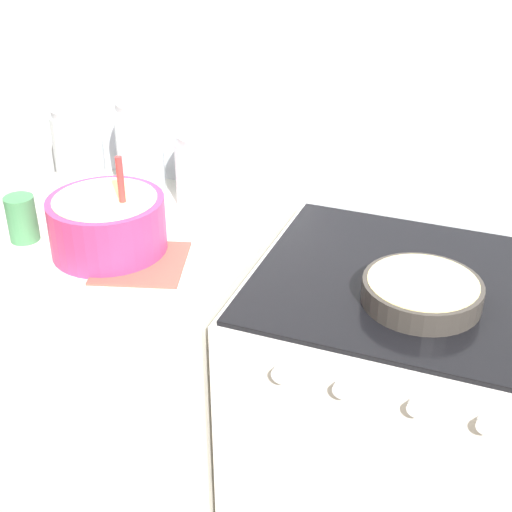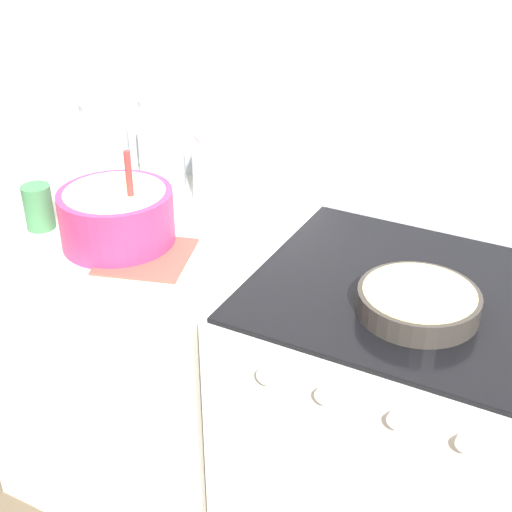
% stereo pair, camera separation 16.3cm
% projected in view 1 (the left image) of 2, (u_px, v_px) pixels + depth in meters
% --- Properties ---
extents(wall_back, '(4.52, 0.05, 2.40)m').
position_uv_depth(wall_back, '(303.00, 99.00, 1.89)').
color(wall_back, silver).
rests_on(wall_back, ground_plane).
extents(countertop_cabinet, '(0.76, 0.64, 0.92)m').
position_uv_depth(countertop_cabinet, '(137.00, 364.00, 2.10)').
color(countertop_cabinet, silver).
rests_on(countertop_cabinet, ground_plane).
extents(stove, '(0.75, 0.66, 0.92)m').
position_uv_depth(stove, '(395.00, 431.00, 1.86)').
color(stove, white).
rests_on(stove, ground_plane).
extents(mixing_bowl, '(0.28, 0.28, 0.25)m').
position_uv_depth(mixing_bowl, '(107.00, 221.00, 1.72)').
color(mixing_bowl, '#E0336B').
rests_on(mixing_bowl, countertop_cabinet).
extents(baking_pan, '(0.26, 0.26, 0.05)m').
position_uv_depth(baking_pan, '(422.00, 291.00, 1.54)').
color(baking_pan, '#38332D').
rests_on(baking_pan, stove).
extents(storage_jar_left, '(0.14, 0.14, 0.22)m').
position_uv_depth(storage_jar_left, '(79.00, 151.00, 2.08)').
color(storage_jar_left, silver).
rests_on(storage_jar_left, countertop_cabinet).
extents(storage_jar_middle, '(0.13, 0.13, 0.27)m').
position_uv_depth(storage_jar_middle, '(141.00, 155.00, 2.00)').
color(storage_jar_middle, silver).
rests_on(storage_jar_middle, countertop_cabinet).
extents(storage_jar_right, '(0.18, 0.18, 0.20)m').
position_uv_depth(storage_jar_right, '(208.00, 174.00, 1.95)').
color(storage_jar_right, silver).
rests_on(storage_jar_right, countertop_cabinet).
extents(tin_can, '(0.07, 0.07, 0.12)m').
position_uv_depth(tin_can, '(22.00, 219.00, 1.78)').
color(tin_can, '#3F7F4C').
rests_on(tin_can, countertop_cabinet).
extents(recipe_page, '(0.26, 0.26, 0.01)m').
position_uv_depth(recipe_page, '(141.00, 263.00, 1.70)').
color(recipe_page, '#CC4C3F').
rests_on(recipe_page, countertop_cabinet).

